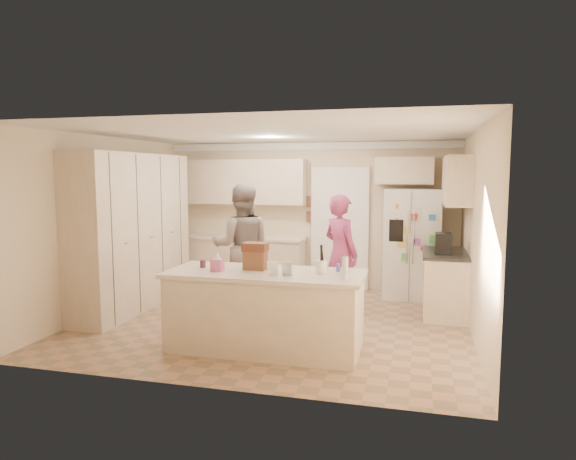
% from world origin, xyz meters
% --- Properties ---
extents(floor, '(5.20, 4.60, 0.02)m').
position_xyz_m(floor, '(0.00, 0.00, -0.01)').
color(floor, '#A2775A').
rests_on(floor, ground).
extents(ceiling, '(5.20, 4.60, 0.02)m').
position_xyz_m(ceiling, '(0.00, 0.00, 2.61)').
color(ceiling, white).
rests_on(ceiling, wall_back).
extents(wall_back, '(5.20, 0.02, 2.60)m').
position_xyz_m(wall_back, '(0.00, 2.31, 1.30)').
color(wall_back, beige).
rests_on(wall_back, ground).
extents(wall_front, '(5.20, 0.02, 2.60)m').
position_xyz_m(wall_front, '(0.00, -2.31, 1.30)').
color(wall_front, beige).
rests_on(wall_front, ground).
extents(wall_left, '(0.02, 4.60, 2.60)m').
position_xyz_m(wall_left, '(-2.61, 0.00, 1.30)').
color(wall_left, beige).
rests_on(wall_left, ground).
extents(wall_right, '(0.02, 4.60, 2.60)m').
position_xyz_m(wall_right, '(2.61, 0.00, 1.30)').
color(wall_right, beige).
rests_on(wall_right, ground).
extents(crown_back, '(5.20, 0.08, 0.12)m').
position_xyz_m(crown_back, '(0.00, 2.26, 2.53)').
color(crown_back, white).
rests_on(crown_back, wall_back).
extents(pantry_bank, '(0.60, 2.60, 2.35)m').
position_xyz_m(pantry_bank, '(-2.30, 0.20, 1.18)').
color(pantry_bank, beige).
rests_on(pantry_bank, floor).
extents(back_base_cab, '(2.20, 0.60, 0.88)m').
position_xyz_m(back_base_cab, '(-1.15, 2.00, 0.44)').
color(back_base_cab, beige).
rests_on(back_base_cab, floor).
extents(back_countertop, '(2.24, 0.63, 0.04)m').
position_xyz_m(back_countertop, '(-1.15, 1.99, 0.90)').
color(back_countertop, beige).
rests_on(back_countertop, back_base_cab).
extents(back_upper_cab, '(2.20, 0.35, 0.80)m').
position_xyz_m(back_upper_cab, '(-1.15, 2.12, 1.90)').
color(back_upper_cab, beige).
rests_on(back_upper_cab, wall_back).
extents(doorway_opening, '(0.90, 0.06, 2.10)m').
position_xyz_m(doorway_opening, '(0.55, 2.28, 1.05)').
color(doorway_opening, black).
rests_on(doorway_opening, floor).
extents(doorway_casing, '(1.02, 0.03, 2.22)m').
position_xyz_m(doorway_casing, '(0.55, 2.24, 1.05)').
color(doorway_casing, white).
rests_on(doorway_casing, floor).
extents(wall_frame_upper, '(0.15, 0.02, 0.20)m').
position_xyz_m(wall_frame_upper, '(0.02, 2.27, 1.55)').
color(wall_frame_upper, brown).
rests_on(wall_frame_upper, wall_back).
extents(wall_frame_lower, '(0.15, 0.02, 0.20)m').
position_xyz_m(wall_frame_lower, '(0.02, 2.27, 1.28)').
color(wall_frame_lower, brown).
rests_on(wall_frame_lower, wall_back).
extents(refrigerator, '(0.95, 0.77, 1.80)m').
position_xyz_m(refrigerator, '(1.78, 1.93, 0.90)').
color(refrigerator, white).
rests_on(refrigerator, floor).
extents(fridge_seam, '(0.02, 0.02, 1.78)m').
position_xyz_m(fridge_seam, '(1.78, 1.58, 0.90)').
color(fridge_seam, gray).
rests_on(fridge_seam, refrigerator).
extents(fridge_dispenser, '(0.22, 0.03, 0.35)m').
position_xyz_m(fridge_dispenser, '(1.56, 1.57, 1.15)').
color(fridge_dispenser, black).
rests_on(fridge_dispenser, refrigerator).
extents(fridge_handle_l, '(0.02, 0.02, 0.85)m').
position_xyz_m(fridge_handle_l, '(1.73, 1.56, 1.05)').
color(fridge_handle_l, silver).
rests_on(fridge_handle_l, refrigerator).
extents(fridge_handle_r, '(0.02, 0.02, 0.85)m').
position_xyz_m(fridge_handle_r, '(1.83, 1.56, 1.05)').
color(fridge_handle_r, silver).
rests_on(fridge_handle_r, refrigerator).
extents(over_fridge_cab, '(0.95, 0.35, 0.45)m').
position_xyz_m(over_fridge_cab, '(1.65, 2.12, 2.10)').
color(over_fridge_cab, beige).
rests_on(over_fridge_cab, wall_back).
extents(right_base_cab, '(0.60, 1.20, 0.88)m').
position_xyz_m(right_base_cab, '(2.30, 1.00, 0.44)').
color(right_base_cab, beige).
rests_on(right_base_cab, floor).
extents(right_countertop, '(0.63, 1.24, 0.04)m').
position_xyz_m(right_countertop, '(2.29, 1.00, 0.90)').
color(right_countertop, '#2D2B28').
rests_on(right_countertop, right_base_cab).
extents(right_upper_cab, '(0.35, 1.50, 0.70)m').
position_xyz_m(right_upper_cab, '(2.43, 1.20, 1.95)').
color(right_upper_cab, beige).
rests_on(right_upper_cab, wall_right).
extents(coffee_maker, '(0.22, 0.28, 0.30)m').
position_xyz_m(coffee_maker, '(2.25, 0.80, 1.07)').
color(coffee_maker, black).
rests_on(coffee_maker, right_countertop).
extents(island_base, '(2.20, 0.90, 0.88)m').
position_xyz_m(island_base, '(0.20, -1.10, 0.44)').
color(island_base, beige).
rests_on(island_base, floor).
extents(island_top, '(2.28, 0.96, 0.05)m').
position_xyz_m(island_top, '(0.20, -1.10, 0.90)').
color(island_top, beige).
rests_on(island_top, island_base).
extents(utensil_crock, '(0.13, 0.13, 0.15)m').
position_xyz_m(utensil_crock, '(0.85, -1.05, 1.00)').
color(utensil_crock, white).
rests_on(utensil_crock, island_top).
extents(tissue_box, '(0.13, 0.13, 0.14)m').
position_xyz_m(tissue_box, '(-0.35, -1.20, 1.00)').
color(tissue_box, '#CE629B').
rests_on(tissue_box, island_top).
extents(tissue_plume, '(0.08, 0.08, 0.08)m').
position_xyz_m(tissue_plume, '(-0.35, -1.20, 1.10)').
color(tissue_plume, white).
rests_on(tissue_plume, tissue_box).
extents(dollhouse_body, '(0.26, 0.18, 0.22)m').
position_xyz_m(dollhouse_body, '(0.05, -1.00, 1.04)').
color(dollhouse_body, brown).
rests_on(dollhouse_body, island_top).
extents(dollhouse_roof, '(0.28, 0.20, 0.10)m').
position_xyz_m(dollhouse_roof, '(0.05, -1.00, 1.20)').
color(dollhouse_roof, '#592D1E').
rests_on(dollhouse_roof, dollhouse_body).
extents(jam_jar, '(0.07, 0.07, 0.09)m').
position_xyz_m(jam_jar, '(-0.60, -1.05, 0.97)').
color(jam_jar, '#59263F').
rests_on(jam_jar, island_top).
extents(greeting_card_a, '(0.12, 0.06, 0.16)m').
position_xyz_m(greeting_card_a, '(0.35, -1.30, 1.01)').
color(greeting_card_a, white).
rests_on(greeting_card_a, island_top).
extents(greeting_card_b, '(0.12, 0.05, 0.16)m').
position_xyz_m(greeting_card_b, '(0.50, -1.25, 1.01)').
color(greeting_card_b, silver).
rests_on(greeting_card_b, island_top).
extents(water_bottle, '(0.07, 0.07, 0.24)m').
position_xyz_m(water_bottle, '(1.15, -1.25, 1.04)').
color(water_bottle, silver).
rests_on(water_bottle, island_top).
extents(shaker_salt, '(0.05, 0.05, 0.09)m').
position_xyz_m(shaker_salt, '(1.02, -0.88, 0.97)').
color(shaker_salt, '#464BAC').
rests_on(shaker_salt, island_top).
extents(shaker_pepper, '(0.05, 0.05, 0.09)m').
position_xyz_m(shaker_pepper, '(1.09, -0.88, 0.97)').
color(shaker_pepper, '#464BAC').
rests_on(shaker_pepper, island_top).
extents(teen_boy, '(1.09, 0.95, 1.89)m').
position_xyz_m(teen_boy, '(-0.71, 0.65, 0.95)').
color(teen_boy, gray).
rests_on(teen_boy, floor).
extents(teen_girl, '(0.76, 0.73, 1.75)m').
position_xyz_m(teen_girl, '(0.80, 0.73, 0.88)').
color(teen_girl, '#AA3484').
rests_on(teen_girl, floor).
extents(fridge_magnets, '(0.76, 0.02, 1.44)m').
position_xyz_m(fridge_magnets, '(1.78, 1.57, 0.90)').
color(fridge_magnets, tan).
rests_on(fridge_magnets, refrigerator).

